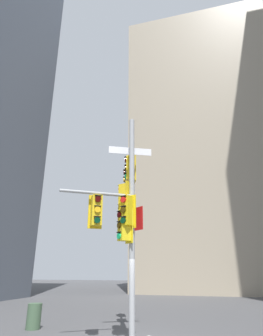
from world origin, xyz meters
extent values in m
cube|color=tan|center=(2.89, 27.53, 16.88)|extent=(16.91, 16.91, 33.76)
cylinder|color=#9EA0A3|center=(0.00, 0.00, 3.84)|extent=(0.19, 0.19, 7.69)
cylinder|color=#9EA0A3|center=(-0.45, 1.34, 6.64)|extent=(1.00, 2.72, 0.11)
cylinder|color=#9EA0A3|center=(-1.05, -0.69, 4.63)|extent=(2.15, 1.46, 0.11)
cube|color=gold|center=(-0.14, 1.00, 6.04)|extent=(0.18, 0.46, 1.14)
cube|color=gold|center=(-0.32, 0.94, 6.04)|extent=(0.43, 0.43, 1.00)
cylinder|color=#360605|center=(-0.51, 0.87, 6.39)|extent=(0.12, 0.21, 0.20)
cube|color=black|center=(-0.51, 0.87, 6.51)|extent=(0.14, 0.23, 0.02)
cylinder|color=#3C2C06|center=(-0.51, 0.87, 6.04)|extent=(0.12, 0.21, 0.20)
cube|color=black|center=(-0.51, 0.87, 6.16)|extent=(0.14, 0.23, 0.02)
cylinder|color=#19C672|center=(-0.51, 0.87, 5.69)|extent=(0.12, 0.21, 0.20)
cube|color=black|center=(-0.51, 0.87, 5.81)|extent=(0.14, 0.23, 0.02)
cube|color=black|center=(-0.63, 2.47, 6.04)|extent=(0.18, 0.46, 1.14)
cube|color=black|center=(-0.81, 2.41, 6.04)|extent=(0.43, 0.43, 1.00)
cylinder|color=#360605|center=(-1.00, 2.35, 6.39)|extent=(0.12, 0.21, 0.20)
cube|color=black|center=(-1.01, 2.35, 6.51)|extent=(0.14, 0.23, 0.02)
cylinder|color=yellow|center=(-1.00, 2.35, 6.04)|extent=(0.12, 0.21, 0.20)
cube|color=black|center=(-1.01, 2.35, 6.16)|extent=(0.14, 0.23, 0.02)
cylinder|color=#06311C|center=(-1.00, 2.35, 5.69)|extent=(0.12, 0.21, 0.20)
cube|color=black|center=(-1.01, 2.35, 5.81)|extent=(0.14, 0.23, 0.02)
cube|color=gold|center=(-1.15, -0.53, 4.03)|extent=(0.42, 0.29, 1.14)
cube|color=gold|center=(-1.05, -0.69, 4.03)|extent=(0.47, 0.47, 1.00)
cylinder|color=#360605|center=(-0.94, -0.85, 4.38)|extent=(0.20, 0.16, 0.20)
cube|color=black|center=(-0.93, -0.86, 4.50)|extent=(0.22, 0.18, 0.02)
cylinder|color=yellow|center=(-0.94, -0.85, 4.03)|extent=(0.20, 0.16, 0.20)
cube|color=black|center=(-0.93, -0.86, 4.15)|extent=(0.22, 0.18, 0.02)
cylinder|color=#06311C|center=(-0.94, -0.85, 3.68)|extent=(0.20, 0.16, 0.20)
cube|color=black|center=(-0.93, -0.86, 3.80)|extent=(0.22, 0.18, 0.02)
cube|color=yellow|center=(-0.07, -0.07, 3.57)|extent=(0.36, 0.36, 1.14)
cube|color=yellow|center=(-0.21, -0.21, 3.57)|extent=(0.48, 0.48, 1.00)
cylinder|color=#360605|center=(-0.35, -0.35, 3.92)|extent=(0.18, 0.18, 0.20)
cube|color=black|center=(-0.35, -0.36, 4.04)|extent=(0.21, 0.21, 0.02)
cylinder|color=#3C2C06|center=(-0.35, -0.35, 3.57)|extent=(0.18, 0.18, 0.20)
cube|color=black|center=(-0.35, -0.36, 3.69)|extent=(0.21, 0.21, 0.02)
cylinder|color=#19C672|center=(-0.35, -0.35, 3.22)|extent=(0.18, 0.18, 0.20)
cube|color=black|center=(-0.35, -0.36, 3.34)|extent=(0.21, 0.21, 0.02)
cube|color=gold|center=(-0.10, 0.03, 4.60)|extent=(0.17, 0.47, 1.14)
cube|color=gold|center=(-0.28, 0.09, 4.60)|extent=(0.42, 0.42, 1.00)
cylinder|color=red|center=(-0.47, 0.14, 4.95)|extent=(0.12, 0.21, 0.20)
cube|color=black|center=(-0.48, 0.15, 5.07)|extent=(0.13, 0.23, 0.02)
cylinder|color=#3C2C06|center=(-0.47, 0.14, 4.60)|extent=(0.12, 0.21, 0.20)
cube|color=black|center=(-0.48, 0.15, 4.72)|extent=(0.13, 0.23, 0.02)
cylinder|color=#06311C|center=(-0.47, 0.14, 4.25)|extent=(0.12, 0.21, 0.20)
cube|color=black|center=(-0.48, 0.15, 4.37)|extent=(0.13, 0.23, 0.02)
cube|color=yellow|center=(-0.04, -0.10, 4.06)|extent=(0.46, 0.20, 1.14)
cube|color=yellow|center=(-0.11, -0.28, 4.06)|extent=(0.44, 0.44, 1.00)
cylinder|color=red|center=(-0.18, -0.46, 4.41)|extent=(0.21, 0.13, 0.20)
cube|color=black|center=(-0.18, -0.47, 4.53)|extent=(0.23, 0.15, 0.02)
cylinder|color=#3C2C06|center=(-0.18, -0.46, 4.06)|extent=(0.21, 0.13, 0.20)
cube|color=black|center=(-0.18, -0.47, 4.18)|extent=(0.23, 0.15, 0.02)
cylinder|color=#06311C|center=(-0.18, -0.46, 3.71)|extent=(0.21, 0.13, 0.20)
cube|color=black|center=(-0.18, -0.47, 3.83)|extent=(0.23, 0.15, 0.02)
cube|color=white|center=(-0.15, 0.32, 6.52)|extent=(1.52, 0.73, 0.28)
cube|color=#19479E|center=(-0.15, 0.32, 6.52)|extent=(1.48, 0.71, 0.24)
cube|color=red|center=(0.14, 0.17, 3.85)|extent=(0.52, 0.41, 0.80)
cube|color=white|center=(0.14, 0.17, 3.85)|extent=(0.48, 0.38, 0.76)
cylinder|color=#3F593F|center=(-4.43, 1.61, 0.46)|extent=(0.55, 0.55, 0.92)
camera|label=1|loc=(2.52, -9.37, 2.14)|focal=30.10mm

